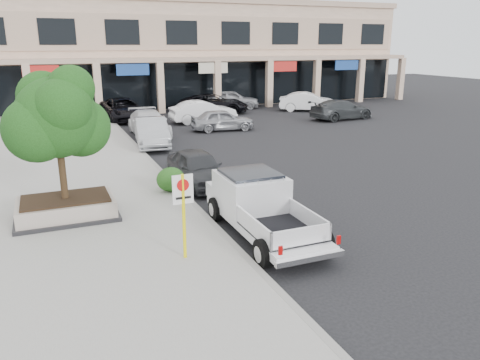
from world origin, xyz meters
The scene contains 19 objects.
ground centered at (0.00, 0.00, 0.00)m, with size 120.00×120.00×0.00m, color black.
sidewalk centered at (-5.50, 6.00, 0.07)m, with size 8.00×52.00×0.15m, color gray.
curb centered at (-1.55, 6.00, 0.07)m, with size 0.20×52.00×0.15m, color gray.
strip_mall centered at (8.00, 33.93, 4.75)m, with size 40.55×12.43×9.50m.
planter centered at (-5.78, 3.80, 0.48)m, with size 3.20×2.20×0.68m.
planter_tree centered at (-5.65, 3.95, 3.41)m, with size 2.90×2.55×4.00m.
no_parking_sign centered at (-3.06, -0.58, 1.63)m, with size 0.55×0.09×2.30m.
hedge centered at (-1.91, 5.24, 0.62)m, with size 1.10×0.99×0.94m, color #1D4814.
pickup_truck centered at (-0.35, 0.23, 0.89)m, with size 2.09×5.64×1.78m, color silver, non-canonical shape.
curb_car_a centered at (-0.55, 6.11, 0.72)m, with size 1.71×4.24×1.44m, color #2B2D30.
curb_car_b centered at (-0.63, 14.35, 0.79)m, with size 1.68×4.82×1.59m, color #A6A8AE.
curb_car_c centered at (-0.08, 17.64, 0.76)m, with size 2.14×5.27×1.53m, color silver.
curb_car_d centered at (-0.57, 24.49, 0.82)m, with size 2.72×5.90×1.64m, color black.
lot_car_a centered at (4.80, 17.41, 0.71)m, with size 1.69×4.19×1.43m, color #96979D.
lot_car_b centered at (4.67, 21.07, 0.80)m, with size 1.69×4.85×1.60m, color white.
lot_car_c centered at (14.89, 18.34, 0.75)m, with size 2.10×5.16×1.50m, color #323538.
lot_car_d centered at (6.97, 25.20, 0.80)m, with size 2.64×5.73×1.59m, color black.
lot_car_e centered at (9.36, 27.18, 0.83)m, with size 1.95×4.85×1.65m, color #9EA0A6.
lot_car_f centered at (14.83, 23.24, 0.80)m, with size 1.69×4.85×1.60m, color white.
Camera 1 is at (-6.12, -11.64, 5.65)m, focal length 35.00 mm.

